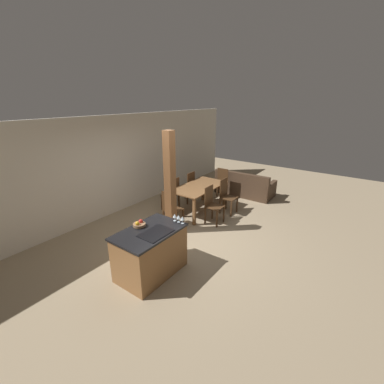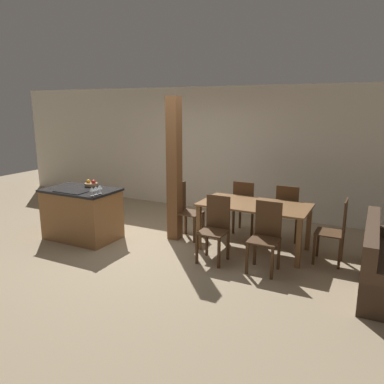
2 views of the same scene
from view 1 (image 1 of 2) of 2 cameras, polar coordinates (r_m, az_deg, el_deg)
ground_plane at (r=6.12m, az=-1.78°, el=-10.36°), size 16.00×16.00×0.00m
wall_back at (r=7.34m, az=-18.07°, el=5.33°), size 11.20×0.08×2.70m
kitchen_island at (r=4.89m, az=-9.21°, el=-13.04°), size 1.27×0.81×0.90m
fruit_bowl at (r=4.82m, az=-11.66°, el=-7.00°), size 0.23×0.23×0.11m
wine_glass_near at (r=4.78m, az=-2.12°, el=-5.86°), size 0.08×0.08×0.15m
wine_glass_middle at (r=4.84m, az=-3.00°, el=-5.58°), size 0.08×0.08×0.15m
wine_glass_far at (r=4.89m, az=-3.86°, el=-5.30°), size 0.08×0.08×0.15m
dining_table at (r=7.28m, az=1.61°, el=0.54°), size 1.72×0.91×0.77m
dining_chair_near_left at (r=6.69m, az=4.54°, el=-2.70°), size 0.40×0.40×0.99m
dining_chair_near_right at (r=7.32m, az=7.70°, el=-0.77°), size 0.40×0.40×0.99m
dining_chair_far_left at (r=7.42m, az=-4.42°, el=-0.33°), size 0.40×0.40×0.99m
dining_chair_far_right at (r=7.99m, az=-0.86°, el=1.25°), size 0.40×0.40×0.99m
dining_chair_head_end at (r=6.41m, az=-4.65°, el=-3.74°), size 0.40×0.40×0.99m
dining_chair_foot_end at (r=8.33m, az=6.39°, el=1.90°), size 0.40×0.40×0.99m
couch at (r=8.88m, az=11.56°, el=1.12°), size 0.90×1.89×0.83m
timber_post at (r=5.97m, az=-4.90°, el=1.75°), size 0.20×0.20×2.46m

